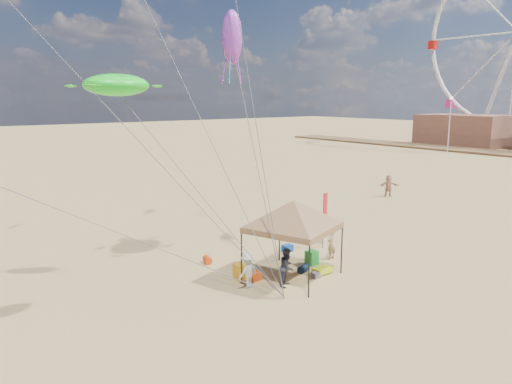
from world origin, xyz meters
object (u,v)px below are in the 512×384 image
chair_yellow (240,271)px  person_far_c (389,186)px  beach_cart (322,270)px  lamp_north (450,115)px  person_near_b (287,267)px  feather_flag (325,211)px  person_near_a (331,244)px  cooler_red (255,276)px  chair_green (312,258)px  cooler_blue (287,248)px  person_near_c (248,271)px  canopy_tent (293,203)px

chair_yellow → person_far_c: bearing=19.6°
beach_cart → lamp_north: lamp_north is taller
person_near_b → lamp_north: size_ratio=0.21×
feather_flag → person_near_a: bearing=-125.1°
chair_yellow → lamp_north: lamp_north is taller
cooler_red → person_far_c: bearing=21.3°
cooler_red → person_near_a: 4.90m
person_far_c → lamp_north: size_ratio=0.22×
chair_green → person_far_c: bearing=25.5°
chair_yellow → person_far_c: size_ratio=0.39×
person_near_b → lamp_north: (54.47, 24.51, 4.67)m
person_near_b → person_far_c: person_far_c is taller
cooler_blue → chair_green: (-0.43, -2.25, 0.16)m
chair_yellow → person_near_a: (5.27, -0.64, 0.44)m
chair_yellow → beach_cart: (3.35, -1.88, -0.15)m
feather_flag → chair_yellow: bearing=-171.7°
person_near_a → person_far_c: (15.40, 7.99, 0.11)m
feather_flag → lamp_north: bearing=23.8°
feather_flag → person_near_c: bearing=-163.6°
chair_yellow → lamp_north: bearing=22.1°
chair_green → lamp_north: size_ratio=0.08×
person_near_c → lamp_north: (55.97, 23.66, 4.74)m
chair_yellow → person_near_a: 5.33m
feather_flag → person_near_c: 7.15m
person_near_c → lamp_north: lamp_north is taller
chair_green → beach_cart: chair_green is taller
canopy_tent → person_near_b: canopy_tent is taller
canopy_tent → cooler_red: (-1.59, 0.75, -3.27)m
cooler_red → beach_cart: 3.23m
canopy_tent → person_near_b: (-0.88, -0.61, -2.61)m
cooler_red → chair_green: (3.48, -0.09, 0.16)m
cooler_red → person_far_c: person_far_c is taller
feather_flag → beach_cart: size_ratio=3.42×
person_far_c → lamp_north: lamp_north is taller
chair_green → chair_yellow: size_ratio=1.00×
cooler_blue → person_near_a: (0.96, -2.25, 0.60)m
cooler_red → lamp_north: 60.08m
beach_cart → lamp_north: size_ratio=0.11×
cooler_red → person_near_b: bearing=-62.5°
chair_yellow → cooler_red: bearing=-52.9°
cooler_blue → person_near_a: person_near_a is taller
feather_flag → chair_green: feather_flag is taller
chair_yellow → beach_cart: bearing=-29.4°
canopy_tent → person_far_c: canopy_tent is taller
cooler_red → cooler_blue: same height
cooler_red → feather_flag: bearing=13.9°
beach_cart → person_near_a: person_near_a is taller
feather_flag → chair_yellow: 6.66m
person_far_c → person_near_b: bearing=-119.7°
canopy_tent → chair_yellow: size_ratio=9.11×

